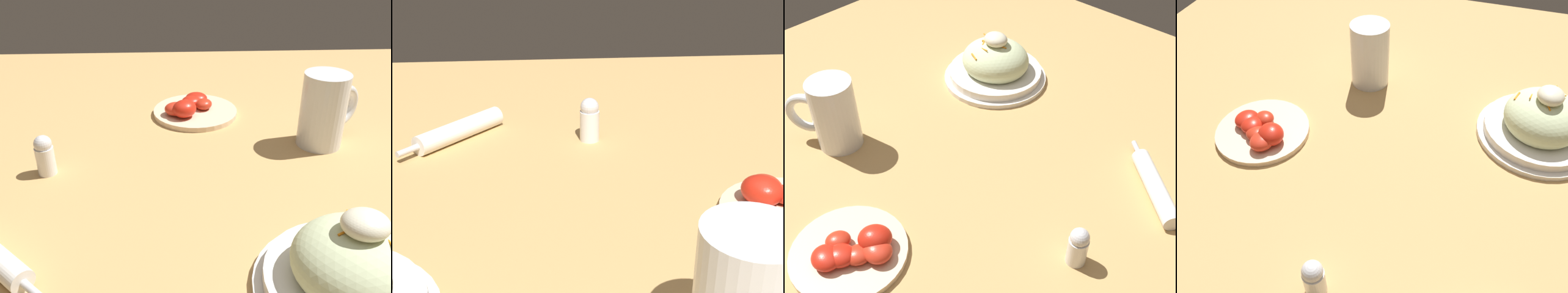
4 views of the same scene
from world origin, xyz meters
TOP-DOWN VIEW (x-y plane):
  - ground_plane at (0.00, 0.00)m, footprint 1.43×1.43m
  - napkin_roll at (0.26, 0.19)m, footprint 0.16×0.15m
  - salt_shaker at (0.24, -0.01)m, footprint 0.03×0.03m

SIDE VIEW (x-z plane):
  - ground_plane at x=0.00m, z-range 0.00..0.00m
  - napkin_roll at x=0.26m, z-range 0.00..0.03m
  - salt_shaker at x=0.24m, z-range 0.00..0.07m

